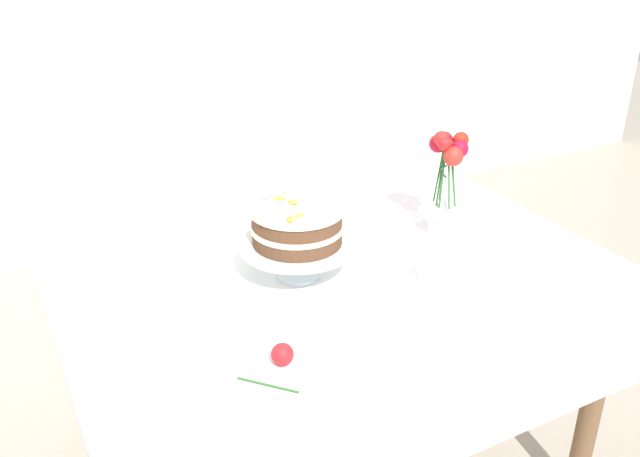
{
  "coord_description": "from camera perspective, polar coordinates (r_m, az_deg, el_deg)",
  "views": [
    {
      "loc": [
        -0.76,
        -1.35,
        1.59
      ],
      "look_at": [
        -0.04,
        -0.0,
        0.86
      ],
      "focal_mm": 37.98,
      "sensor_mm": 36.0,
      "label": 1
    }
  ],
  "objects": [
    {
      "name": "cake_stand",
      "position": [
        1.68,
        -1.91,
        -1.66
      ],
      "size": [
        0.29,
        0.29,
        0.1
      ],
      "color": "silver",
      "rests_on": "linen_napkin"
    },
    {
      "name": "flower_vase",
      "position": [
        1.9,
        10.5,
        4.02
      ],
      "size": [
        0.1,
        0.12,
        0.31
      ],
      "color": "silver",
      "rests_on": "dining_table"
    },
    {
      "name": "teacup",
      "position": [
        1.71,
        9.42,
        -3.89
      ],
      "size": [
        0.12,
        0.12,
        0.06
      ],
      "color": "white",
      "rests_on": "dining_table"
    },
    {
      "name": "linen_napkin",
      "position": [
        1.72,
        -1.87,
        -4.08
      ],
      "size": [
        0.37,
        0.37,
        0.0
      ],
      "primitive_type": "cube",
      "rotation": [
        0.0,
        0.0,
        0.18
      ],
      "color": "white",
      "rests_on": "dining_table"
    },
    {
      "name": "layer_cake",
      "position": [
        1.65,
        -1.95,
        0.44
      ],
      "size": [
        0.23,
        0.23,
        0.11
      ],
      "color": "brown",
      "rests_on": "cake_stand"
    },
    {
      "name": "dining_table",
      "position": [
        1.8,
        1.57,
        -6.01
      ],
      "size": [
        1.4,
        1.0,
        0.74
      ],
      "color": "white",
      "rests_on": "ground"
    },
    {
      "name": "fallen_rose",
      "position": [
        1.41,
        -3.22,
        -10.61
      ],
      "size": [
        0.13,
        0.13,
        0.05
      ],
      "color": "#2D6028",
      "rests_on": "dining_table"
    }
  ]
}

